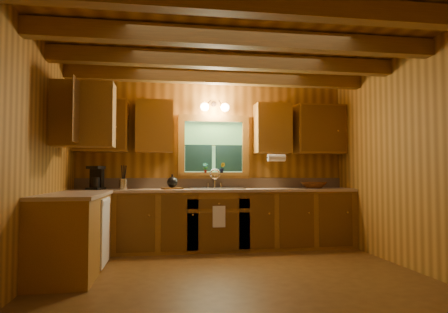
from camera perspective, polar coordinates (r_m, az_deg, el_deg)
room at (r=4.30m, az=1.61°, el=-0.18°), size 4.20×4.20×4.20m
ceiling_beams at (r=4.51m, az=1.59°, el=15.10°), size 4.20×2.54×0.18m
base_cabinets at (r=5.56m, az=-5.88°, el=-9.71°), size 4.20×2.22×0.86m
countertop at (r=5.53m, az=-5.72°, el=-5.07°), size 4.20×2.24×0.04m
backsplash at (r=6.16m, az=-1.53°, el=-3.90°), size 4.20×0.02×0.16m
dishwasher_panel at (r=5.00m, az=-16.95°, el=-10.40°), size 0.02×0.60×0.80m
upper_cabinets at (r=5.70m, az=-6.59°, el=4.68°), size 4.19×1.77×0.78m
window at (r=6.16m, az=-1.50°, el=1.21°), size 1.12×0.08×1.00m
window_sill at (r=6.10m, az=-1.45°, el=-2.59°), size 1.06×0.14×0.04m
wall_sconce at (r=6.11m, az=-1.35°, el=7.24°), size 0.45×0.21×0.17m
paper_towel_roll at (r=6.01m, az=7.64°, el=-0.19°), size 0.27×0.11×0.11m
dish_towel at (r=5.58m, az=-0.73°, el=-8.77°), size 0.18×0.01×0.30m
sink at (r=5.89m, az=-1.19°, el=-5.17°), size 0.82×0.48×0.43m
coffee_maker at (r=5.86m, az=-18.12°, el=-3.01°), size 0.19×0.24×0.33m
utensil_crock at (r=5.86m, az=-14.50°, el=-3.83°), size 0.12×0.12×0.35m
cutting_board at (r=5.77m, az=-7.57°, el=-4.63°), size 0.33×0.27×0.03m
teakettle at (r=5.77m, az=-7.56°, el=-3.74°), size 0.15×0.15×0.19m
wicker_basket at (r=6.21m, az=12.96°, el=-4.10°), size 0.53×0.53×0.10m
potted_plant_left at (r=6.07m, az=-2.75°, el=-1.65°), size 0.10×0.08×0.16m
potted_plant_right at (r=6.11m, az=-0.26°, el=-1.65°), size 0.11×0.09×0.16m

